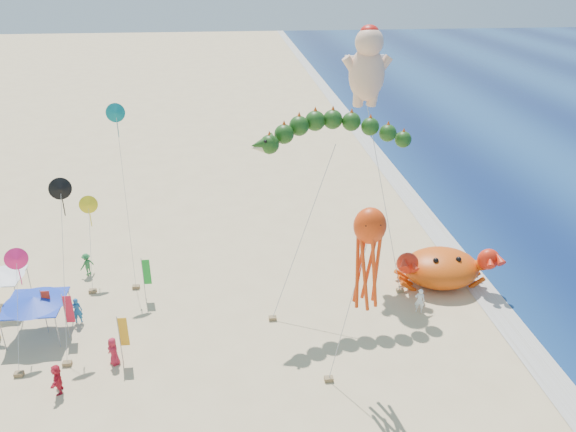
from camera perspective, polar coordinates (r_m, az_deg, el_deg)
The scene contains 11 objects.
ground at distance 37.88m, azimuth 3.38°, elevation -10.11°, with size 320.00×320.00×0.00m, color #D1B784.
foam_strip at distance 41.34m, azimuth 20.22°, elevation -8.51°, with size 320.00×320.00×0.00m, color silver.
crab_inflatable at distance 41.93m, azimuth 15.34°, elevation -5.03°, with size 7.35×4.52×3.22m.
dragon_kite at distance 35.79m, azimuth 4.64°, elevation 8.04°, with size 10.95×5.70×12.58m.
cherub_kite at distance 40.49m, azimuth 8.08°, elevation 15.01°, with size 3.39×7.10×17.56m.
octopus_kite at distance 28.75m, azimuth 8.14°, elevation -3.52°, with size 2.88×1.49×10.48m.
canopy_blue at distance 38.26m, azimuth -24.38°, elevation -7.81°, with size 3.77×3.77×2.71m.
canopy_white at distance 42.25m, azimuth -27.23°, elevation -5.26°, with size 3.06×3.06×2.71m.
feather_flags at distance 37.30m, azimuth -18.84°, elevation -8.47°, with size 6.22×6.78×3.20m.
beachgoers at distance 37.41m, azimuth -16.76°, elevation -10.12°, with size 24.11×14.20×1.83m.
small_kites at distance 38.34m, azimuth -22.36°, elevation 0.58°, with size 9.09×12.10×12.76m.
Camera 1 is at (-5.44, -30.62, 21.62)m, focal length 35.00 mm.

